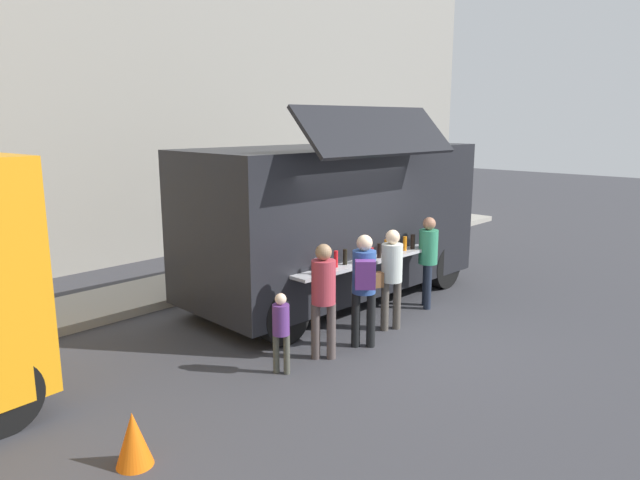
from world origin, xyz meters
TOP-DOWN VIEW (x-y plane):
  - ground_plane at (0.00, 0.00)m, footprint 60.00×60.00m
  - curb_strip at (-3.23, 4.45)m, footprint 28.00×1.60m
  - building_behind at (-2.23, 8.35)m, footprint 32.00×2.40m
  - food_truck_main at (0.77, 1.83)m, footprint 5.71×3.16m
  - traffic_cone_orange at (-4.52, -0.25)m, footprint 0.36×0.36m
  - trash_bin at (4.28, 4.15)m, footprint 0.60×0.60m
  - customer_front_ordering at (0.16, 0.12)m, footprint 0.51×0.39m
  - customer_mid_with_backpack at (-0.71, -0.03)m, footprint 0.53×0.51m
  - customer_rear_waiting at (-1.39, 0.13)m, footprint 0.33×0.33m
  - customer_extra_browsing at (1.53, 0.31)m, footprint 0.33×0.33m
  - child_near_queue at (-2.13, 0.21)m, footprint 0.22×0.22m

SIDE VIEW (x-z plane):
  - ground_plane at x=0.00m, z-range 0.00..0.00m
  - curb_strip at x=-3.23m, z-range 0.00..0.15m
  - traffic_cone_orange at x=-4.52m, z-range 0.00..0.55m
  - trash_bin at x=4.28m, z-range 0.00..0.93m
  - child_near_queue at x=-2.13m, z-range 0.11..1.20m
  - customer_front_ordering at x=0.16m, z-range 0.15..1.77m
  - customer_extra_browsing at x=1.53m, z-range 0.16..1.78m
  - customer_rear_waiting at x=-1.39m, z-range 0.16..1.80m
  - customer_mid_with_backpack at x=-0.71m, z-range 0.19..1.87m
  - food_truck_main at x=0.77m, z-range -0.20..3.28m
  - building_behind at x=-2.23m, z-range 0.00..8.88m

